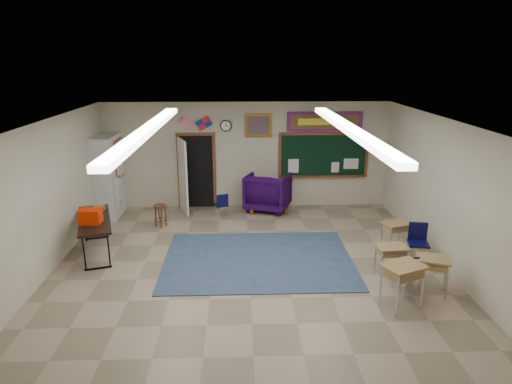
{
  "coord_description": "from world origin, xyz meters",
  "views": [
    {
      "loc": [
        -0.17,
        -8.15,
        4.19
      ],
      "look_at": [
        0.18,
        1.5,
        1.31
      ],
      "focal_mm": 32.0,
      "sensor_mm": 36.0,
      "label": 1
    }
  ],
  "objects_px": {
    "wingback_armchair": "(268,192)",
    "wooden_stool": "(161,216)",
    "student_desk_front_right": "(395,235)",
    "folding_table": "(96,234)",
    "student_desk_front_left": "(391,260)"
  },
  "relations": [
    {
      "from": "folding_table",
      "to": "wooden_stool",
      "type": "relative_size",
      "value": 3.54
    },
    {
      "from": "student_desk_front_left",
      "to": "folding_table",
      "type": "distance_m",
      "value": 6.26
    },
    {
      "from": "wingback_armchair",
      "to": "wooden_stool",
      "type": "distance_m",
      "value": 3.1
    },
    {
      "from": "folding_table",
      "to": "student_desk_front_left",
      "type": "bearing_deg",
      "value": -30.35
    },
    {
      "from": "student_desk_front_right",
      "to": "folding_table",
      "type": "bearing_deg",
      "value": 160.05
    },
    {
      "from": "wingback_armchair",
      "to": "student_desk_front_left",
      "type": "xyz_separation_m",
      "value": [
        2.13,
        -4.29,
        -0.14
      ]
    },
    {
      "from": "wingback_armchair",
      "to": "wooden_stool",
      "type": "xyz_separation_m",
      "value": [
        -2.82,
        -1.27,
        -0.23
      ]
    },
    {
      "from": "wooden_stool",
      "to": "wingback_armchair",
      "type": "bearing_deg",
      "value": 24.33
    },
    {
      "from": "wingback_armchair",
      "to": "student_desk_front_right",
      "type": "xyz_separation_m",
      "value": [
        2.65,
        -3.01,
        -0.15
      ]
    },
    {
      "from": "folding_table",
      "to": "wooden_stool",
      "type": "height_order",
      "value": "folding_table"
    },
    {
      "from": "student_desk_front_right",
      "to": "student_desk_front_left",
      "type": "bearing_deg",
      "value": -130.77
    },
    {
      "from": "wooden_stool",
      "to": "student_desk_front_left",
      "type": "bearing_deg",
      "value": -31.35
    },
    {
      "from": "student_desk_front_right",
      "to": "wooden_stool",
      "type": "xyz_separation_m",
      "value": [
        -5.46,
        1.73,
        -0.08
      ]
    },
    {
      "from": "wingback_armchair",
      "to": "student_desk_front_left",
      "type": "distance_m",
      "value": 4.79
    },
    {
      "from": "student_desk_front_right",
      "to": "folding_table",
      "type": "height_order",
      "value": "folding_table"
    }
  ]
}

